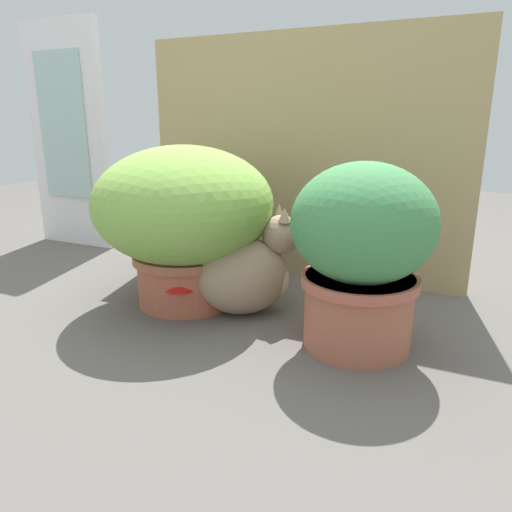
% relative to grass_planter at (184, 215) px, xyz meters
% --- Properties ---
extents(ground_plane, '(6.00, 6.00, 0.00)m').
position_rel_grass_planter_xyz_m(ground_plane, '(0.16, -0.13, -0.27)').
color(ground_plane, '#595450').
extents(cardboard_backdrop, '(1.13, 0.03, 0.81)m').
position_rel_grass_planter_xyz_m(cardboard_backdrop, '(0.20, 0.41, 0.14)').
color(cardboard_backdrop, tan).
rests_on(cardboard_backdrop, ground).
extents(window_panel_white, '(0.39, 0.05, 0.92)m').
position_rel_grass_planter_xyz_m(window_panel_white, '(-0.83, 0.39, 0.20)').
color(window_panel_white, white).
rests_on(window_panel_white, ground).
extents(grass_planter, '(0.52, 0.52, 0.47)m').
position_rel_grass_planter_xyz_m(grass_planter, '(0.00, 0.00, 0.00)').
color(grass_planter, '#B25B42').
rests_on(grass_planter, ground).
extents(leafy_planter, '(0.33, 0.33, 0.45)m').
position_rel_grass_planter_xyz_m(leafy_planter, '(0.53, -0.07, -0.02)').
color(leafy_planter, '#AC6047').
rests_on(leafy_planter, ground).
extents(cat, '(0.37, 0.29, 0.32)m').
position_rel_grass_planter_xyz_m(cat, '(0.20, 0.00, -0.15)').
color(cat, tan).
rests_on(cat, ground).
extents(mushroom_ornament_pink, '(0.07, 0.07, 0.12)m').
position_rel_grass_planter_xyz_m(mushroom_ornament_pink, '(-0.01, -0.10, -0.18)').
color(mushroom_ornament_pink, beige).
rests_on(mushroom_ornament_pink, ground).
extents(mushroom_ornament_red, '(0.10, 0.10, 0.13)m').
position_rel_grass_planter_xyz_m(mushroom_ornament_red, '(0.05, -0.10, -0.17)').
color(mushroom_ornament_red, silver).
rests_on(mushroom_ornament_red, ground).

